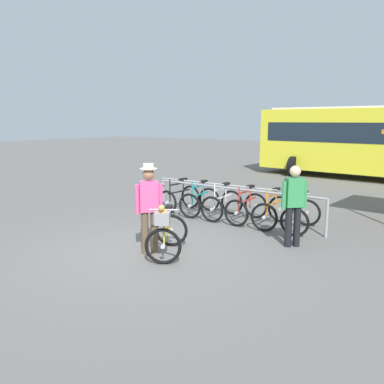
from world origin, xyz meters
name	(u,v)px	position (x,y,z in m)	size (l,w,h in m)	color
ground_plane	(144,251)	(0.00, 0.00, 0.00)	(80.00, 80.00, 0.00)	#605E5B
bike_rack_rail	(234,195)	(0.41, 2.95, 0.70)	(4.61, 0.17, 0.88)	#99999E
racked_bike_black	(179,198)	(-1.44, 3.17, 0.37)	(0.74, 1.16, 0.98)	black
racked_bike_teal	(200,201)	(-0.74, 3.15, 0.37)	(0.69, 1.11, 0.97)	black
racked_bike_white	(222,204)	(-0.04, 3.14, 0.37)	(0.67, 1.09, 0.97)	black
racked_bike_red	(246,208)	(0.66, 3.12, 0.37)	(0.70, 1.11, 0.97)	black
racked_bike_orange	(273,211)	(1.36, 3.10, 0.37)	(0.67, 1.12, 0.98)	black
racked_bike_lime	(301,215)	(2.06, 3.08, 0.37)	(0.71, 1.15, 0.98)	black
featured_bicycle	(166,232)	(0.56, -0.01, 0.49)	(1.09, 1.26, 1.09)	black
person_with_featured_bike	(149,205)	(0.16, -0.03, 0.95)	(0.40, 0.41, 1.72)	brown
pedestrian_with_backpack	(293,201)	(2.27, 1.90, 0.94)	(0.47, 0.47, 1.64)	black
bus_distant	(380,139)	(2.14, 12.69, 1.74)	(10.20, 4.07, 3.08)	yellow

